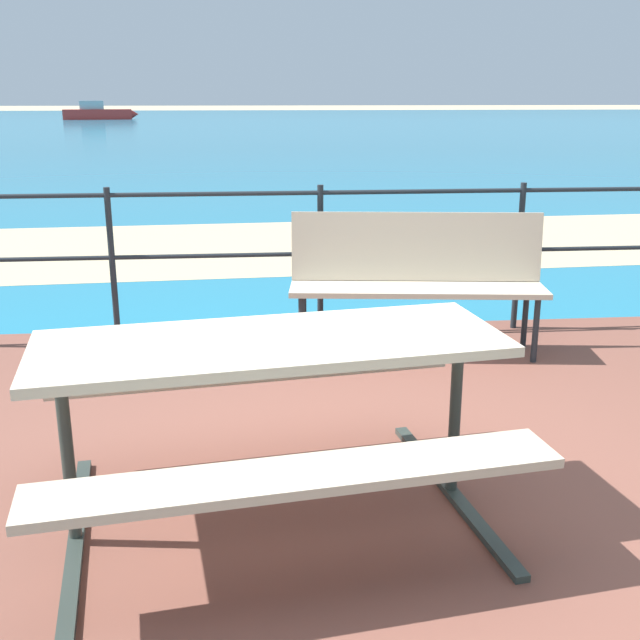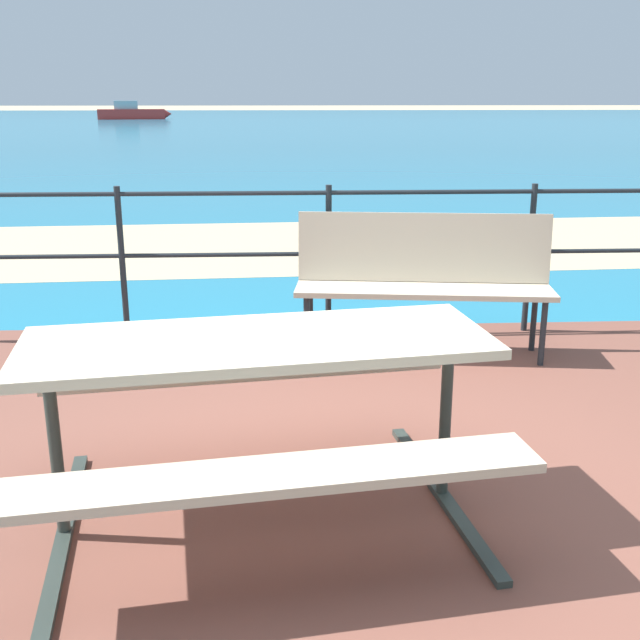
# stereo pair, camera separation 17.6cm
# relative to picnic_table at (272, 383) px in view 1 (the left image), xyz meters

# --- Properties ---
(ground_plane) EXTENTS (240.00, 240.00, 0.00)m
(ground_plane) POSITION_rel_picnic_table_xyz_m (0.44, 0.13, -0.66)
(ground_plane) COLOR tan
(patio_paving) EXTENTS (6.40, 5.20, 0.06)m
(patio_paving) POSITION_rel_picnic_table_xyz_m (0.44, 0.13, -0.63)
(patio_paving) COLOR brown
(patio_paving) RESTS_ON ground
(sea_water) EXTENTS (90.00, 90.00, 0.01)m
(sea_water) POSITION_rel_picnic_table_xyz_m (0.44, 40.13, -0.66)
(sea_water) COLOR teal
(sea_water) RESTS_ON ground
(beach_strip) EXTENTS (54.10, 5.99, 0.01)m
(beach_strip) POSITION_rel_picnic_table_xyz_m (0.44, 6.28, -0.66)
(beach_strip) COLOR tan
(beach_strip) RESTS_ON ground
(picnic_table) EXTENTS (2.00, 1.58, 0.79)m
(picnic_table) POSITION_rel_picnic_table_xyz_m (0.00, 0.00, 0.00)
(picnic_table) COLOR #BCAD93
(picnic_table) RESTS_ON patio_paving
(park_bench) EXTENTS (1.74, 0.62, 0.94)m
(park_bench) POSITION_rel_picnic_table_xyz_m (1.05, 2.11, -0.04)
(park_bench) COLOR #BCAD93
(park_bench) RESTS_ON patio_paving
(railing_fence) EXTENTS (5.94, 0.04, 1.09)m
(railing_fence) POSITION_rel_picnic_table_xyz_m (0.44, 2.54, 0.09)
(railing_fence) COLOR #1E2328
(railing_fence) RESTS_ON patio_paving
(boat_mid) EXTENTS (5.25, 1.82, 1.29)m
(boat_mid) POSITION_rel_picnic_table_xyz_m (-10.41, 54.41, -0.19)
(boat_mid) COLOR red
(boat_mid) RESTS_ON sea_water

